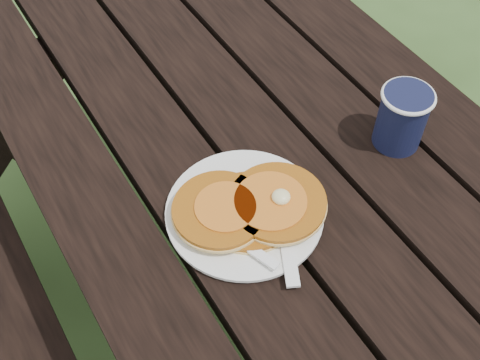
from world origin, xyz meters
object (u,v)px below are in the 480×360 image
picnic_table (295,308)px  pancake_stack (251,207)px  coffee_cup (403,115)px  plate (245,212)px

picnic_table → pancake_stack: (-0.10, 0.03, 0.41)m
picnic_table → coffee_cup: bearing=8.0°
pancake_stack → coffee_cup: (0.30, 0.00, 0.04)m
pancake_stack → plate: bearing=126.3°
pancake_stack → picnic_table: bearing=-14.1°
picnic_table → pancake_stack: pancake_stack is taller
picnic_table → coffee_cup: (0.20, 0.03, 0.44)m
pancake_stack → coffee_cup: size_ratio=2.09×
plate → pancake_stack: pancake_stack is taller
picnic_table → coffee_cup: 0.49m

